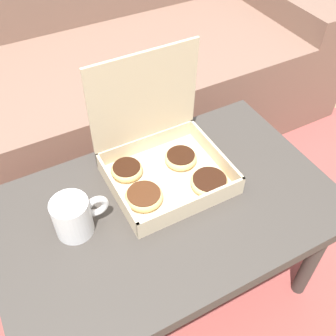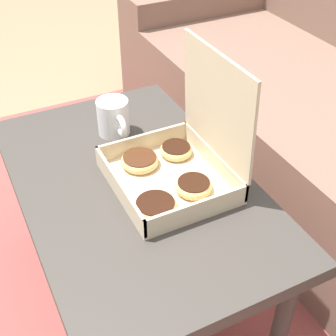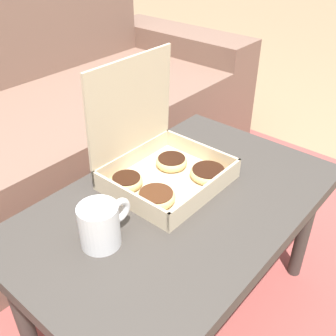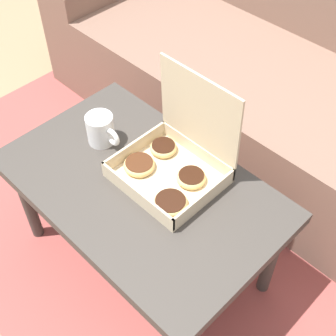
{
  "view_description": "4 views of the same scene",
  "coord_description": "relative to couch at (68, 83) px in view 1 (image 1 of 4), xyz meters",
  "views": [
    {
      "loc": [
        -0.3,
        -0.65,
        1.28
      ],
      "look_at": [
        0.05,
        -0.0,
        0.51
      ],
      "focal_mm": 42.0,
      "sensor_mm": 36.0,
      "label": 1
    },
    {
      "loc": [
        0.88,
        -0.41,
        1.24
      ],
      "look_at": [
        0.05,
        -0.0,
        0.51
      ],
      "focal_mm": 50.0,
      "sensor_mm": 36.0,
      "label": 2
    },
    {
      "loc": [
        -0.64,
        -0.59,
        1.11
      ],
      "look_at": [
        0.05,
        -0.0,
        0.51
      ],
      "focal_mm": 42.0,
      "sensor_mm": 36.0,
      "label": 3
    },
    {
      "loc": [
        0.73,
        -0.69,
        1.59
      ],
      "look_at": [
        0.05,
        -0.0,
        0.51
      ],
      "focal_mm": 50.0,
      "sensor_mm": 36.0,
      "label": 4
    }
  ],
  "objects": [
    {
      "name": "coffee_table",
      "position": [
        0.0,
        -0.91,
        0.11
      ],
      "size": [
        0.91,
        0.57,
        0.46
      ],
      "color": "#3D3833",
      "rests_on": "ground_plane"
    },
    {
      "name": "ground_plane",
      "position": [
        0.0,
        -0.83,
        -0.3
      ],
      "size": [
        12.0,
        12.0,
        0.0
      ],
      "primitive_type": "plane",
      "color": "#937756"
    },
    {
      "name": "area_rug",
      "position": [
        0.0,
        -0.53,
        -0.29
      ],
      "size": [
        2.5,
        1.87,
        0.01
      ],
      "primitive_type": "cube",
      "color": "#994742",
      "rests_on": "ground_plane"
    },
    {
      "name": "couch",
      "position": [
        0.0,
        0.0,
        0.0
      ],
      "size": [
        2.38,
        0.86,
        0.87
      ],
      "color": "#7A5B4C",
      "rests_on": "ground_plane"
    },
    {
      "name": "pastry_box",
      "position": [
        0.04,
        -0.8,
        0.22
      ],
      "size": [
        0.31,
        0.28,
        0.34
      ],
      "color": "beige",
      "rests_on": "coffee_table"
    },
    {
      "name": "coffee_mug",
      "position": [
        -0.23,
        -0.87,
        0.21
      ],
      "size": [
        0.14,
        0.09,
        0.11
      ],
      "color": "white",
      "rests_on": "coffee_table"
    }
  ]
}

